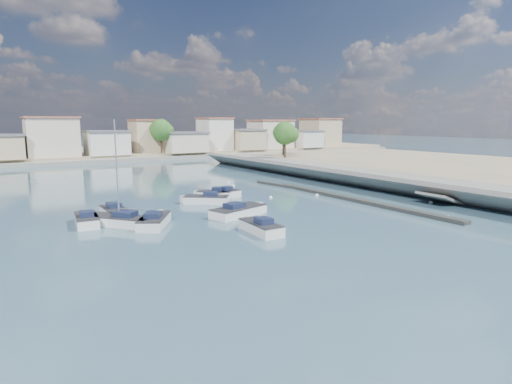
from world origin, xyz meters
TOP-DOWN VIEW (x-y plane):
  - ground at (0.00, 40.00)m, footprint 400.00×400.00m
  - seawall_walkway at (18.50, 13.00)m, footprint 5.00×90.00m
  - seawall_embankment at (40.10, 12.99)m, footprint 49.65×90.00m
  - breakwater at (6.90, 12.69)m, footprint 2.00×31.02m
  - far_shore_land at (0.00, 92.00)m, footprint 160.00×40.00m
  - far_shore_quay at (0.00, 71.00)m, footprint 160.00×2.50m
  - far_town at (10.71, 76.92)m, footprint 113.01×12.80m
  - shore_trees at (8.34, 68.11)m, footprint 74.56×38.32m
  - motorboat_a at (-9.10, 4.50)m, footprint 2.01×5.04m
  - motorboat_b at (-15.34, 11.09)m, footprint 4.19×5.15m
  - motorboat_c at (-7.62, 17.81)m, footprint 4.81×4.29m
  - motorboat_d at (-4.45, 19.57)m, footprint 4.58×2.62m
  - motorboat_e at (-20.18, 14.46)m, footprint 2.21×4.93m
  - motorboat_f at (-5.38, 20.31)m, footprint 4.02×3.73m
  - motorboat_g at (-17.37, 15.71)m, footprint 1.88×5.38m
  - motorboat_h at (-7.22, 10.68)m, footprint 6.38×3.78m
  - sailboat at (-18.11, 12.72)m, footprint 5.32×5.84m
  - mooring_buoys at (4.98, 15.48)m, footprint 13.17×30.79m

SIDE VIEW (x-z plane):
  - ground at x=0.00m, z-range 0.00..0.00m
  - mooring_buoys at x=4.98m, z-range -0.15..0.25m
  - breakwater at x=6.90m, z-range 0.00..0.35m
  - motorboat_d at x=-4.45m, z-range -0.36..1.12m
  - motorboat_b at x=-15.34m, z-range -0.36..1.12m
  - motorboat_f at x=-5.38m, z-range -0.36..1.12m
  - motorboat_e at x=-20.18m, z-range -0.36..1.12m
  - motorboat_h at x=-7.22m, z-range -0.36..1.12m
  - motorboat_a at x=-9.10m, z-range -0.36..1.12m
  - motorboat_c at x=-7.62m, z-range -0.36..1.12m
  - motorboat_g at x=-17.37m, z-range -0.36..1.12m
  - far_shore_quay at x=0.00m, z-range 0.00..0.80m
  - sailboat at x=-18.11m, z-range -4.09..4.91m
  - far_shore_land at x=0.00m, z-range 0.00..1.40m
  - seawall_embankment at x=40.10m, z-range -0.60..2.30m
  - seawall_walkway at x=18.50m, z-range 0.00..1.80m
  - far_town at x=10.71m, z-range 0.76..9.11m
  - shore_trees at x=8.34m, z-range 2.26..10.18m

